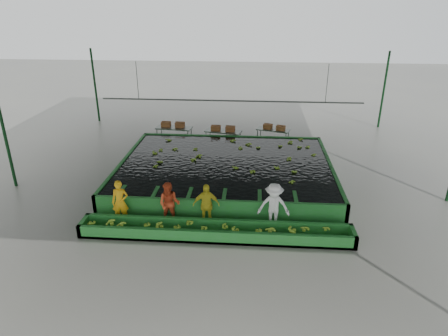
# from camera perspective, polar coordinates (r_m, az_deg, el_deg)

# --- Properties ---
(ground) EXTENTS (80.00, 80.00, 0.00)m
(ground) POSITION_cam_1_polar(r_m,az_deg,el_deg) (17.97, -0.12, -3.56)
(ground) COLOR slate
(ground) RESTS_ON ground
(shed_roof) EXTENTS (20.00, 22.00, 0.04)m
(shed_roof) POSITION_cam_1_polar(r_m,az_deg,el_deg) (16.34, -0.14, 12.30)
(shed_roof) COLOR gray
(shed_roof) RESTS_ON shed_posts
(shed_posts) EXTENTS (20.00, 22.00, 5.00)m
(shed_posts) POSITION_cam_1_polar(r_m,az_deg,el_deg) (16.99, -0.13, 3.99)
(shed_posts) COLOR black
(shed_posts) RESTS_ON ground
(flotation_tank) EXTENTS (10.00, 8.00, 0.90)m
(flotation_tank) POSITION_cam_1_polar(r_m,az_deg,el_deg) (19.13, 0.23, -0.34)
(flotation_tank) COLOR #1F6D27
(flotation_tank) RESTS_ON ground
(tank_water) EXTENTS (9.70, 7.70, 0.00)m
(tank_water) POSITION_cam_1_polar(r_m,az_deg,el_deg) (18.97, 0.23, 0.77)
(tank_water) COLOR black
(tank_water) RESTS_ON flotation_tank
(sorting_trough) EXTENTS (10.00, 1.00, 0.50)m
(sorting_trough) POSITION_cam_1_polar(r_m,az_deg,el_deg) (14.72, -1.25, -8.98)
(sorting_trough) COLOR #1F6D27
(sorting_trough) RESTS_ON ground
(cableway_rail) EXTENTS (0.08, 0.08, 14.00)m
(cableway_rail) POSITION_cam_1_polar(r_m,az_deg,el_deg) (21.64, 0.93, 9.58)
(cableway_rail) COLOR #59605B
(cableway_rail) RESTS_ON shed_roof
(rail_hanger_left) EXTENTS (0.04, 0.04, 2.00)m
(rail_hanger_left) POSITION_cam_1_polar(r_m,az_deg,el_deg) (22.29, -12.29, 12.10)
(rail_hanger_left) COLOR #59605B
(rail_hanger_left) RESTS_ON shed_roof
(rail_hanger_right) EXTENTS (0.04, 0.04, 2.00)m
(rail_hanger_right) POSITION_cam_1_polar(r_m,az_deg,el_deg) (21.71, 14.52, 11.61)
(rail_hanger_right) COLOR #59605B
(rail_hanger_right) RESTS_ON shed_roof
(worker_a) EXTENTS (0.68, 0.50, 1.73)m
(worker_a) POSITION_cam_1_polar(r_m,az_deg,el_deg) (15.85, -14.61, -4.71)
(worker_a) COLOR #EFA914
(worker_a) RESTS_ON ground
(worker_b) EXTENTS (0.88, 0.71, 1.73)m
(worker_b) POSITION_cam_1_polar(r_m,az_deg,el_deg) (15.36, -7.80, -5.09)
(worker_b) COLOR #C6421F
(worker_b) RESTS_ON ground
(worker_c) EXTENTS (1.07, 0.56, 1.74)m
(worker_c) POSITION_cam_1_polar(r_m,az_deg,el_deg) (15.13, -2.58, -5.32)
(worker_c) COLOR gold
(worker_c) RESTS_ON ground
(worker_d) EXTENTS (1.22, 0.74, 1.84)m
(worker_d) POSITION_cam_1_polar(r_m,az_deg,el_deg) (15.04, 7.11, -5.46)
(worker_d) COLOR silver
(worker_d) RESTS_ON ground
(packing_table_left) EXTENTS (2.20, 1.09, 0.96)m
(packing_table_left) POSITION_cam_1_polar(r_m,az_deg,el_deg) (24.24, -7.10, 4.71)
(packing_table_left) COLOR #59605B
(packing_table_left) RESTS_ON ground
(packing_table_mid) EXTENTS (2.21, 1.27, 0.95)m
(packing_table_mid) POSITION_cam_1_polar(r_m,az_deg,el_deg) (23.47, -0.11, 4.25)
(packing_table_mid) COLOR #59605B
(packing_table_mid) RESTS_ON ground
(packing_table_right) EXTENTS (2.06, 1.29, 0.87)m
(packing_table_right) POSITION_cam_1_polar(r_m,az_deg,el_deg) (24.17, 6.99, 4.55)
(packing_table_right) COLOR #59605B
(packing_table_right) RESTS_ON ground
(box_stack_left) EXTENTS (1.41, 0.46, 0.30)m
(box_stack_left) POSITION_cam_1_polar(r_m,az_deg,el_deg) (24.17, -7.29, 5.85)
(box_stack_left) COLOR brown
(box_stack_left) RESTS_ON packing_table_left
(box_stack_mid) EXTENTS (1.42, 0.48, 0.30)m
(box_stack_mid) POSITION_cam_1_polar(r_m,az_deg,el_deg) (23.28, -0.14, 5.32)
(box_stack_mid) COLOR brown
(box_stack_mid) RESTS_ON packing_table_mid
(box_stack_right) EXTENTS (1.33, 0.77, 0.28)m
(box_stack_right) POSITION_cam_1_polar(r_m,az_deg,el_deg) (23.98, 7.17, 5.50)
(box_stack_right) COLOR brown
(box_stack_right) RESTS_ON packing_table_right
(floating_bananas) EXTENTS (8.35, 5.69, 0.11)m
(floating_bananas) POSITION_cam_1_polar(r_m,az_deg,el_deg) (19.71, 0.40, 1.65)
(floating_bananas) COLOR #77A726
(floating_bananas) RESTS_ON tank_water
(trough_bananas) EXTENTS (8.85, 0.59, 0.12)m
(trough_bananas) POSITION_cam_1_polar(r_m,az_deg,el_deg) (14.64, -1.25, -8.48)
(trough_bananas) COLOR #77A726
(trough_bananas) RESTS_ON sorting_trough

